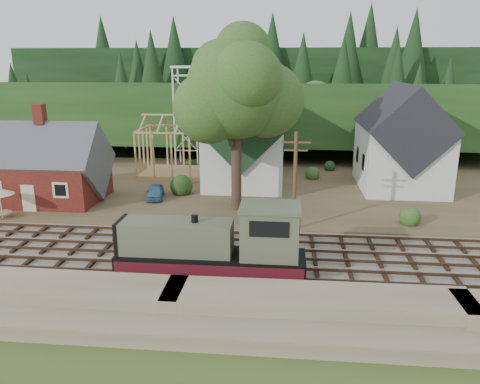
# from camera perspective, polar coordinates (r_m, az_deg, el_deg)

# --- Properties ---
(ground) EXTENTS (140.00, 140.00, 0.00)m
(ground) POSITION_cam_1_polar(r_m,az_deg,el_deg) (32.96, -5.77, -7.75)
(ground) COLOR #384C1E
(ground) RESTS_ON ground
(embankment) EXTENTS (64.00, 5.00, 1.60)m
(embankment) POSITION_cam_1_polar(r_m,az_deg,el_deg) (25.61, -9.59, -15.29)
(embankment) COLOR #7F7259
(embankment) RESTS_ON ground
(railroad_bed) EXTENTS (64.00, 11.00, 0.16)m
(railroad_bed) POSITION_cam_1_polar(r_m,az_deg,el_deg) (32.93, -5.78, -7.62)
(railroad_bed) COLOR #726B5B
(railroad_bed) RESTS_ON ground
(village_flat) EXTENTS (64.00, 26.00, 0.30)m
(village_flat) POSITION_cam_1_polar(r_m,az_deg,el_deg) (49.71, -1.76, 0.68)
(village_flat) COLOR brown
(village_flat) RESTS_ON ground
(hillside) EXTENTS (70.00, 28.96, 12.74)m
(hillside) POSITION_cam_1_polar(r_m,az_deg,el_deg) (73.04, 0.65, 5.47)
(hillside) COLOR #1E3F19
(hillside) RESTS_ON ground
(ridge) EXTENTS (80.00, 20.00, 12.00)m
(ridge) POSITION_cam_1_polar(r_m,az_deg,el_deg) (88.78, 1.55, 7.32)
(ridge) COLOR black
(ridge) RESTS_ON ground
(depot) EXTENTS (10.80, 7.41, 9.00)m
(depot) POSITION_cam_1_polar(r_m,az_deg,el_deg) (47.31, -22.56, 2.50)
(depot) COLOR #531313
(depot) RESTS_ON village_flat
(church) EXTENTS (8.40, 15.17, 13.00)m
(church) POSITION_cam_1_polar(r_m,az_deg,el_deg) (50.08, 0.72, 6.69)
(church) COLOR silver
(church) RESTS_ON village_flat
(farmhouse) EXTENTS (8.40, 10.80, 10.60)m
(farmhouse) POSITION_cam_1_polar(r_m,az_deg,el_deg) (50.67, 19.08, 5.57)
(farmhouse) COLOR silver
(farmhouse) RESTS_ON village_flat
(timber_frame) EXTENTS (8.20, 6.20, 6.99)m
(timber_frame) POSITION_cam_1_polar(r_m,az_deg,el_deg) (53.92, -7.60, 5.15)
(timber_frame) COLOR tan
(timber_frame) RESTS_ON village_flat
(lattice_tower) EXTENTS (3.20, 3.20, 12.12)m
(lattice_tower) POSITION_cam_1_polar(r_m,az_deg,el_deg) (58.94, -6.51, 12.72)
(lattice_tower) COLOR silver
(lattice_tower) RESTS_ON village_flat
(big_tree) EXTENTS (10.90, 8.40, 14.70)m
(big_tree) POSITION_cam_1_polar(r_m,az_deg,el_deg) (39.98, -0.21, 11.64)
(big_tree) COLOR #38281E
(big_tree) RESTS_ON village_flat
(telegraph_pole_near) EXTENTS (2.20, 0.28, 8.00)m
(telegraph_pole_near) POSITION_cam_1_polar(r_m,az_deg,el_deg) (35.91, 6.70, 1.38)
(telegraph_pole_near) COLOR #4C331E
(telegraph_pole_near) RESTS_ON ground
(locomotive) EXTENTS (11.50, 2.87, 4.61)m
(locomotive) POSITION_cam_1_polar(r_m,az_deg,el_deg) (29.08, -2.73, -6.60)
(locomotive) COLOR black
(locomotive) RESTS_ON railroad_bed
(car_blue) EXTENTS (2.21, 4.08, 1.32)m
(car_blue) POSITION_cam_1_polar(r_m,az_deg,el_deg) (45.61, -10.32, 0.08)
(car_blue) COLOR teal
(car_blue) RESTS_ON village_flat
(car_green) EXTENTS (3.44, 2.28, 1.07)m
(car_green) POSITION_cam_1_polar(r_m,az_deg,el_deg) (48.30, -24.47, -0.38)
(car_green) COLOR gray
(car_green) RESTS_ON village_flat
(car_red) EXTENTS (4.79, 2.74, 1.26)m
(car_red) POSITION_cam_1_polar(r_m,az_deg,el_deg) (51.74, 20.07, 1.21)
(car_red) COLOR #A8220D
(car_red) RESTS_ON village_flat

